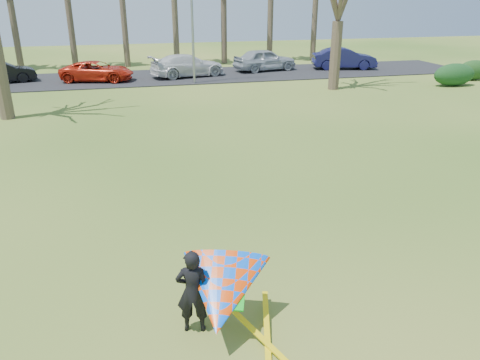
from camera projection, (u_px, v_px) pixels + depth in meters
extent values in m
plane|color=#1F5713|center=(262.00, 258.00, 10.37)|extent=(100.00, 100.00, 0.00)
cube|color=black|center=(160.00, 77.00, 32.87)|extent=(46.00, 7.00, 0.06)
cylinder|color=#47382A|center=(11.00, 8.00, 34.34)|extent=(0.48, 0.48, 9.00)
cylinder|color=brown|center=(68.00, 3.00, 35.12)|extent=(0.48, 0.48, 9.70)
cylinder|color=#473A2A|center=(175.00, 7.00, 37.08)|extent=(0.48, 0.48, 9.00)
cylinder|color=#4D3B2E|center=(224.00, 2.00, 37.87)|extent=(0.48, 0.48, 9.70)
cylinder|color=#4A392C|center=(315.00, 6.00, 39.83)|extent=(0.48, 0.48, 9.00)
cylinder|color=#4C3E2D|center=(0.00, 73.00, 21.27)|extent=(0.64, 0.64, 4.20)
cylinder|color=#46362A|center=(335.00, 56.00, 28.13)|extent=(0.64, 0.64, 3.99)
cylinder|color=gray|center=(192.00, 19.00, 29.16)|extent=(0.16, 0.16, 8.00)
ellipsoid|color=#143818|center=(454.00, 75.00, 29.64)|extent=(2.83, 1.28, 1.41)
ellipsoid|color=#173A15|center=(474.00, 70.00, 31.70)|extent=(2.40, 1.13, 1.33)
imported|color=black|center=(1.00, 72.00, 30.36)|extent=(4.38, 2.41, 1.37)
imported|color=red|center=(97.00, 71.00, 30.99)|extent=(5.07, 3.23, 1.30)
imported|color=silver|center=(188.00, 65.00, 32.70)|extent=(5.61, 3.34, 1.52)
imported|color=#A3AAB1|center=(265.00, 60.00, 35.20)|extent=(5.05, 2.84, 1.62)
imported|color=#171746|center=(344.00, 58.00, 36.01)|extent=(5.08, 2.76, 1.59)
imported|color=black|center=(193.00, 292.00, 7.90)|extent=(0.63, 0.48, 1.55)
cone|color=#0558F3|center=(222.00, 293.00, 7.75)|extent=(2.13, 2.39, 2.02)
cube|color=#0CBF19|center=(230.00, 297.00, 7.72)|extent=(0.62, 0.60, 0.24)
cube|color=yellow|center=(259.00, 341.00, 7.87)|extent=(0.85, 1.66, 0.28)
cube|color=yellow|center=(267.00, 332.00, 8.09)|extent=(0.56, 1.76, 0.22)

